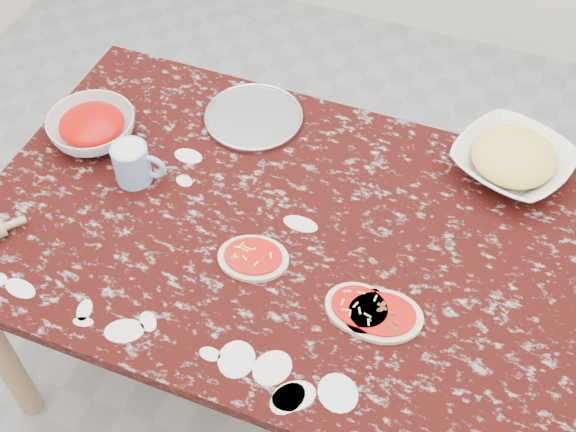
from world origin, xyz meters
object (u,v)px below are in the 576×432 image
(worktable, at_px, (288,248))
(sauce_bowl, at_px, (93,128))
(flour_mug, at_px, (133,163))
(cheese_bowl, at_px, (512,162))
(pizza_tray, at_px, (254,118))

(worktable, xyz_separation_m, sauce_bowl, (-0.63, 0.11, 0.12))
(worktable, distance_m, sauce_bowl, 0.65)
(worktable, distance_m, flour_mug, 0.47)
(sauce_bowl, height_order, flour_mug, flour_mug)
(worktable, distance_m, cheese_bowl, 0.65)
(flour_mug, bearing_deg, cheese_bowl, 22.78)
(flour_mug, bearing_deg, sauce_bowl, 152.82)
(pizza_tray, height_order, flour_mug, flour_mug)
(cheese_bowl, bearing_deg, pizza_tray, -175.27)
(cheese_bowl, bearing_deg, sauce_bowl, -165.14)
(worktable, height_order, flour_mug, flour_mug)
(sauce_bowl, distance_m, cheese_bowl, 1.16)
(worktable, height_order, pizza_tray, pizza_tray)
(cheese_bowl, bearing_deg, flour_mug, -157.22)
(pizza_tray, height_order, sauce_bowl, sauce_bowl)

